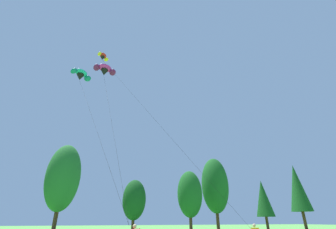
% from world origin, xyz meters
% --- Properties ---
extents(treeline_tree_d, '(5.73, 5.73, 14.56)m').
position_xyz_m(treeline_tree_d, '(-11.17, 47.36, 8.81)').
color(treeline_tree_d, '#472D19').
rests_on(treeline_tree_d, ground_plane).
extents(treeline_tree_e, '(4.19, 4.19, 8.84)m').
position_xyz_m(treeline_tree_e, '(1.42, 46.22, 5.35)').
color(treeline_tree_e, '#472D19').
rests_on(treeline_tree_e, ground_plane).
extents(treeline_tree_f, '(4.74, 4.74, 10.89)m').
position_xyz_m(treeline_tree_f, '(11.92, 44.85, 6.59)').
color(treeline_tree_f, '#472D19').
rests_on(treeline_tree_f, ground_plane).
extents(treeline_tree_g, '(5.84, 5.84, 14.96)m').
position_xyz_m(treeline_tree_g, '(19.91, 48.54, 9.06)').
color(treeline_tree_g, '#472D19').
rests_on(treeline_tree_g, ground_plane).
extents(treeline_tree_h, '(3.86, 3.86, 10.26)m').
position_xyz_m(treeline_tree_h, '(30.53, 46.14, 6.42)').
color(treeline_tree_h, '#472D19').
rests_on(treeline_tree_h, ground_plane).
extents(treeline_tree_i, '(4.89, 4.89, 14.95)m').
position_xyz_m(treeline_tree_i, '(42.59, 47.26, 9.37)').
color(treeline_tree_i, '#472D19').
rests_on(treeline_tree_i, ground_plane).
extents(parafoil_kite_high_magenta, '(3.66, 13.48, 19.68)m').
position_xyz_m(parafoil_kite_high_magenta, '(-7.33, 29.62, 20.45)').
color(parafoil_kite_high_magenta, '#D12893').
extents(parafoil_kite_mid_red_yellow, '(11.89, 14.95, 22.71)m').
position_xyz_m(parafoil_kite_mid_red_yellow, '(-7.76, 30.60, 23.28)').
color(parafoil_kite_mid_red_yellow, red).
extents(parafoil_kite_far_teal, '(6.64, 16.21, 19.52)m').
position_xyz_m(parafoil_kite_far_teal, '(-10.33, 31.78, 20.35)').
color(parafoil_kite_far_teal, teal).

